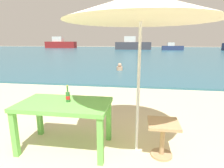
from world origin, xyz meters
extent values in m
cube|color=#2D6075|center=(0.00, 30.00, 0.04)|extent=(120.00, 50.00, 0.08)
cube|color=#60B24C|center=(-0.88, 0.98, 0.73)|extent=(1.40, 0.80, 0.06)
cube|color=#60B24C|center=(-1.52, 0.64, 0.35)|extent=(0.08, 0.08, 0.70)
cube|color=#60B24C|center=(-0.24, 0.64, 0.35)|extent=(0.08, 0.08, 0.70)
cube|color=#60B24C|center=(-1.52, 1.32, 0.35)|extent=(0.08, 0.08, 0.70)
cube|color=#60B24C|center=(-0.24, 1.32, 0.35)|extent=(0.08, 0.08, 0.70)
cylinder|color=#2D662D|center=(-0.83, 1.02, 0.84)|extent=(0.06, 0.06, 0.16)
cone|color=#2D662D|center=(-0.83, 1.02, 0.92)|extent=(0.06, 0.06, 0.03)
cylinder|color=#2D662D|center=(-0.83, 1.02, 0.97)|extent=(0.03, 0.03, 0.09)
cylinder|color=red|center=(-0.83, 1.02, 0.83)|extent=(0.07, 0.07, 0.05)
cylinder|color=gold|center=(-0.83, 1.02, 1.02)|extent=(0.03, 0.03, 0.01)
cylinder|color=silver|center=(0.24, 1.08, 1.15)|extent=(0.04, 0.04, 2.30)
cone|color=beige|center=(0.24, 1.08, 2.12)|extent=(2.10, 2.10, 0.36)
cube|color=tan|center=(0.62, 0.97, 0.52)|extent=(0.44, 0.44, 0.04)
cylinder|color=tan|center=(0.62, 0.97, 0.25)|extent=(0.07, 0.07, 0.50)
cylinder|color=tan|center=(0.62, 0.97, 0.01)|extent=(0.32, 0.32, 0.03)
cylinder|color=tan|center=(-0.86, 8.64, 0.18)|extent=(0.34, 0.34, 0.20)
sphere|color=tan|center=(-0.86, 8.64, 0.39)|extent=(0.21, 0.21, 0.21)
cube|color=maroon|center=(-19.21, 42.22, 0.84)|extent=(7.47, 2.04, 1.53)
cube|color=silver|center=(-19.89, 42.22, 2.20)|extent=(2.38, 1.53, 1.19)
cube|color=#38383F|center=(-1.21, 36.23, 0.80)|extent=(7.07, 1.93, 1.45)
cube|color=silver|center=(-1.85, 36.23, 2.09)|extent=(2.25, 1.45, 1.12)
cube|color=navy|center=(6.15, 34.25, 0.47)|extent=(3.82, 1.04, 0.78)
cube|color=silver|center=(5.81, 34.25, 1.16)|extent=(1.21, 0.78, 0.61)
camera|label=1|loc=(0.25, -1.55, 1.68)|focal=29.35mm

